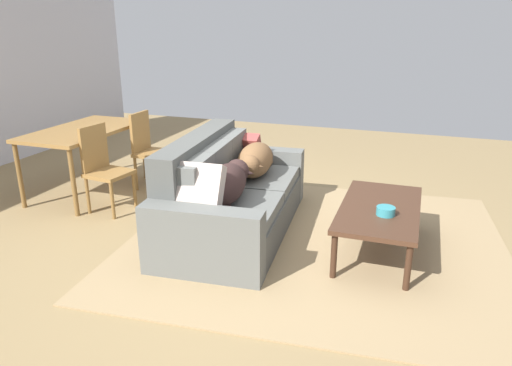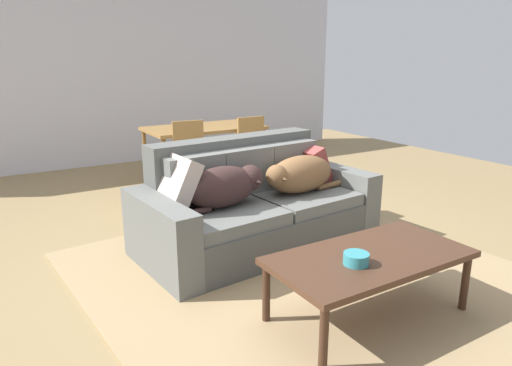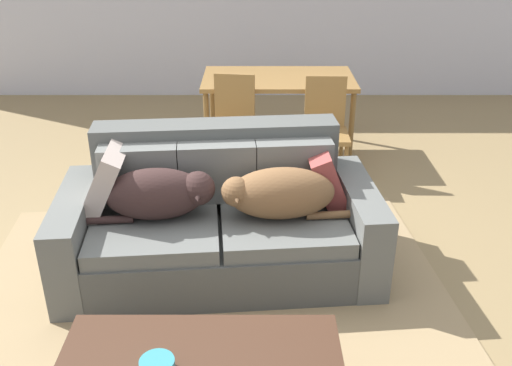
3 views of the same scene
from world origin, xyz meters
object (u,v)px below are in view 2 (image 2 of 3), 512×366
(bowl_on_coffee_table, at_px, (356,259))
(couch, at_px, (254,207))
(throw_pillow_by_right_arm, at_px, (312,165))
(dining_chair_near_left, at_px, (192,159))
(dog_on_right_cushion, at_px, (299,174))
(coffee_table, at_px, (370,261))
(dining_chair_near_right, at_px, (255,152))
(dog_on_left_cushion, at_px, (226,186))
(dining_table, at_px, (204,132))
(throw_pillow_by_left_arm, at_px, (174,185))

(bowl_on_coffee_table, bearing_deg, couch, 83.14)
(throw_pillow_by_right_arm, relative_size, dining_chair_near_left, 0.40)
(couch, relative_size, dog_on_right_cushion, 2.54)
(throw_pillow_by_right_arm, relative_size, bowl_on_coffee_table, 2.41)
(coffee_table, bearing_deg, dining_chair_near_right, 72.99)
(couch, distance_m, coffee_table, 1.42)
(dining_chair_near_left, bearing_deg, dog_on_left_cushion, -96.74)
(coffee_table, bearing_deg, bowl_on_coffee_table, -161.65)
(dog_on_right_cushion, xyz_separation_m, bowl_on_coffee_table, (-0.56, -1.34, -0.15))
(dog_on_left_cushion, bearing_deg, couch, 17.23)
(dog_on_left_cushion, distance_m, dining_table, 2.29)
(couch, relative_size, throw_pillow_by_left_arm, 4.71)
(throw_pillow_by_left_arm, bearing_deg, dining_chair_near_left, 62.01)
(coffee_table, height_order, dining_table, dining_table)
(dog_on_left_cushion, xyz_separation_m, bowl_on_coffee_table, (0.17, -1.33, -0.15))
(dog_on_left_cushion, relative_size, dining_chair_near_right, 0.87)
(dining_chair_near_left, bearing_deg, dog_on_right_cushion, -70.60)
(bowl_on_coffee_table, height_order, dining_chair_near_right, dining_chair_near_right)
(dining_chair_near_right, bearing_deg, dining_table, 124.57)
(dog_on_left_cushion, xyz_separation_m, throw_pillow_by_left_arm, (-0.38, 0.13, 0.03))
(dog_on_left_cushion, height_order, bowl_on_coffee_table, dog_on_left_cushion)
(dog_on_left_cushion, relative_size, throw_pillow_by_left_arm, 1.76)
(dog_on_left_cushion, relative_size, dog_on_right_cushion, 0.95)
(dog_on_left_cushion, bearing_deg, dog_on_right_cushion, -4.16)
(throw_pillow_by_left_arm, distance_m, bowl_on_coffee_table, 1.58)
(throw_pillow_by_left_arm, distance_m, coffee_table, 1.61)
(throw_pillow_by_right_arm, bearing_deg, bowl_on_coffee_table, -119.51)
(throw_pillow_by_left_arm, xyz_separation_m, coffee_table, (0.73, -1.41, -0.26))
(dining_chair_near_right, bearing_deg, throw_pillow_by_left_arm, -137.20)
(throw_pillow_by_left_arm, relative_size, dining_table, 0.32)
(bowl_on_coffee_table, xyz_separation_m, dining_chair_near_left, (0.22, 2.93, 0.03))
(dog_on_left_cushion, bearing_deg, throw_pillow_by_right_arm, 8.55)
(coffee_table, xyz_separation_m, bowl_on_coffee_table, (-0.18, -0.06, 0.08))
(dog_on_right_cushion, relative_size, dining_chair_near_left, 0.92)
(dining_table, bearing_deg, bowl_on_coffee_table, -100.46)
(throw_pillow_by_left_arm, bearing_deg, dog_on_right_cushion, -6.14)
(bowl_on_coffee_table, distance_m, dining_table, 3.54)
(dog_on_right_cushion, distance_m, coffee_table, 1.36)
(throw_pillow_by_left_arm, xyz_separation_m, throw_pillow_by_right_arm, (1.45, 0.13, -0.04))
(dog_on_right_cushion, xyz_separation_m, dining_chair_near_left, (-0.34, 1.58, -0.11))
(couch, relative_size, dog_on_left_cushion, 2.67)
(dog_on_left_cushion, height_order, dog_on_right_cushion, dog_on_left_cushion)
(throw_pillow_by_right_arm, bearing_deg, dog_on_right_cushion, -143.55)
(throw_pillow_by_right_arm, bearing_deg, dining_chair_near_left, 116.92)
(bowl_on_coffee_table, bearing_deg, coffee_table, 18.35)
(couch, bearing_deg, throw_pillow_by_right_arm, 4.07)
(dining_table, distance_m, dining_chair_near_left, 0.72)
(dog_on_left_cushion, xyz_separation_m, dining_table, (0.81, 2.14, 0.08))
(couch, xyz_separation_m, dining_table, (0.46, 2.00, 0.36))
(throw_pillow_by_left_arm, bearing_deg, dining_table, 59.24)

